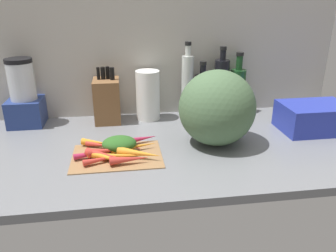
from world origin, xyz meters
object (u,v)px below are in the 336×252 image
carrot_6 (99,145)px  carrot_12 (140,139)px  carrot_11 (139,153)px  blender_appliance (24,97)px  carrot_0 (128,145)px  dish_rack (314,117)px  carrot_3 (103,159)px  carrot_8 (106,157)px  carrot_7 (95,143)px  bottle_0 (187,85)px  bottle_2 (221,86)px  carrot_4 (98,153)px  carrot_10 (104,151)px  cutting_board (117,156)px  carrot_9 (123,156)px  carrot_1 (102,155)px  carrot_2 (134,147)px  winter_squash (217,108)px  paper_towel_roll (148,95)px  bottle_1 (202,94)px  bottle_3 (237,90)px  carrot_5 (129,159)px  knife_block (107,100)px

carrot_6 → carrot_12: 16.27cm
carrot_11 → blender_appliance: bearing=138.6°
carrot_0 → dish_rack: size_ratio=0.51×
carrot_3 → carrot_8: size_ratio=0.99×
carrot_7 → dish_rack: dish_rack is taller
carrot_6 → bottle_0: 53.85cm
carrot_6 → carrot_7: bearing=136.9°
carrot_0 → bottle_2: size_ratio=0.44×
carrot_3 → bottle_0: bearing=49.2°
carrot_4 → carrot_10: (2.46, -0.44, 0.67)cm
cutting_board → carrot_9: bearing=-58.1°
carrot_1 → carrot_2: 12.88cm
carrot_1 → carrot_8: bearing=-52.8°
cutting_board → dish_rack: dish_rack is taller
carrot_11 → winter_squash: bearing=18.2°
carrot_1 → carrot_4: size_ratio=0.74×
cutting_board → carrot_4: 7.11cm
carrot_2 → carrot_8: size_ratio=1.22×
carrot_2 → cutting_board: bearing=-155.1°
bottle_2 → paper_towel_roll: bearing=-176.2°
blender_appliance → carrot_12: bearing=-30.4°
carrot_9 → carrot_10: carrot_10 is taller
carrot_7 → carrot_9: 15.80cm
carrot_1 → carrot_7: size_ratio=1.15×
carrot_4 → carrot_8: 5.65cm
blender_appliance → bottle_0: bearing=0.9°
carrot_7 → bottle_2: size_ratio=0.33×
carrot_0 → carrot_2: 3.44cm
bottle_1 → bottle_3: 18.23cm
carrot_11 → dish_rack: 78.73cm
winter_squash → bottle_1: (2.42, 33.27, -4.04)cm
carrot_5 → paper_towel_roll: (10.71, 45.69, 9.23)cm
paper_towel_roll → dish_rack: bearing=-19.6°
winter_squash → paper_towel_roll: winter_squash is taller
paper_towel_roll → knife_block: bearing=-178.1°
blender_appliance → winter_squash: bearing=-22.2°
knife_block → carrot_10: bearing=-90.9°
blender_appliance → bottle_0: size_ratio=0.85×
carrot_5 → paper_towel_roll: bearing=76.8°
carrot_0 → carrot_3: size_ratio=1.01×
paper_towel_roll → carrot_8: bearing=-113.7°
dish_rack → blender_appliance: bearing=168.6°
carrot_7 → carrot_11: bearing=-37.2°
carrot_2 → carrot_9: carrot_2 is taller
carrot_8 → carrot_10: carrot_10 is taller
carrot_10 → bottle_3: size_ratio=0.39×
carrot_10 → bottle_2: bearing=36.5°
carrot_9 → carrot_10: (-6.65, 3.34, 0.63)cm
cutting_board → winter_squash: winter_squash is taller
knife_block → carrot_12: bearing=-64.9°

